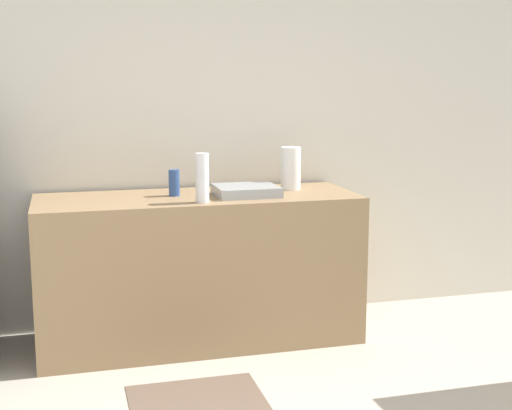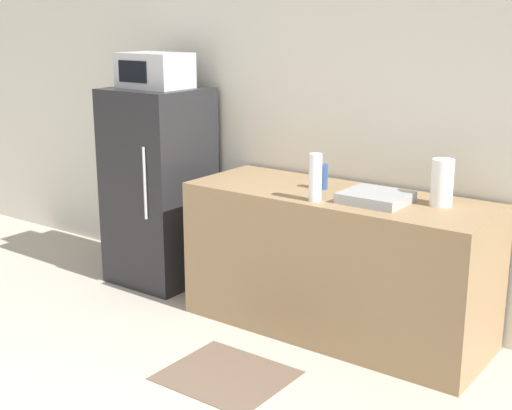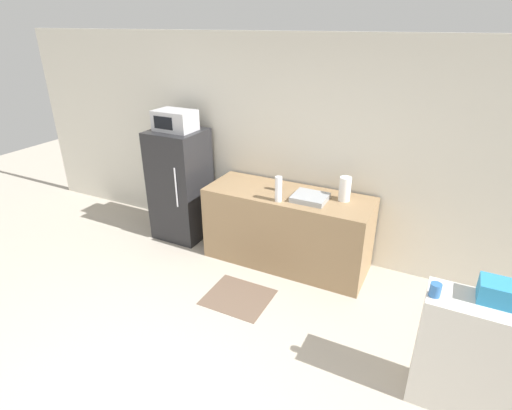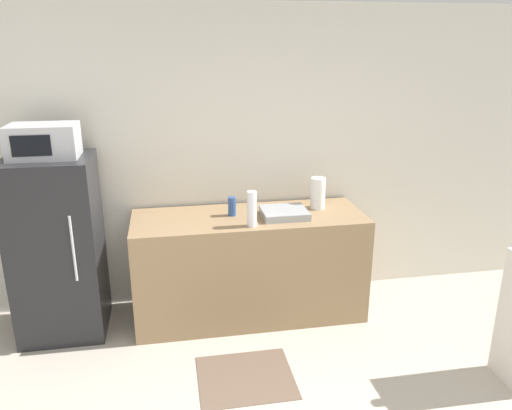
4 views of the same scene
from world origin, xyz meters
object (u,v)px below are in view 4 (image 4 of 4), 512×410
bottle_tall (252,209)px  bottle_short (232,206)px  paper_towel_roll (318,193)px  microwave (44,141)px  refrigerator (58,247)px

bottle_tall → bottle_short: (-0.12, 0.28, -0.06)m
bottle_tall → paper_towel_roll: bottle_tall is taller
bottle_short → microwave: bearing=-179.2°
refrigerator → paper_towel_roll: 2.18m
bottle_tall → paper_towel_roll: bearing=28.0°
bottle_tall → paper_towel_roll: size_ratio=1.05×
bottle_tall → paper_towel_roll: 0.72m
bottle_short → paper_towel_roll: bearing=4.5°
refrigerator → paper_towel_roll: size_ratio=5.38×
microwave → bottle_short: (1.40, 0.02, -0.60)m
microwave → bottle_tall: microwave is taller
microwave → bottle_tall: 1.63m
microwave → paper_towel_roll: microwave is taller
microwave → paper_towel_roll: (2.16, 0.08, -0.54)m
bottle_short → paper_towel_roll: paper_towel_roll is taller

